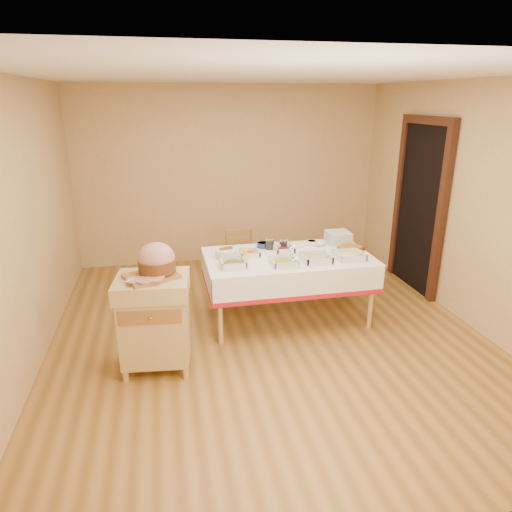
% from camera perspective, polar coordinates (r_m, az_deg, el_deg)
% --- Properties ---
extents(room_shell, '(5.00, 5.00, 5.00)m').
position_cam_1_polar(room_shell, '(4.52, 1.55, 5.03)').
color(room_shell, olive).
rests_on(room_shell, ground).
extents(doorway, '(0.09, 1.10, 2.20)m').
position_cam_1_polar(doorway, '(6.22, 19.80, 6.06)').
color(doorway, black).
rests_on(doorway, ground).
extents(dining_table, '(1.82, 1.02, 0.76)m').
position_cam_1_polar(dining_table, '(5.08, 4.00, -1.69)').
color(dining_table, tan).
rests_on(dining_table, ground).
extents(butcher_cart, '(0.69, 0.60, 0.91)m').
position_cam_1_polar(butcher_cart, '(4.28, -12.53, -7.51)').
color(butcher_cart, tan).
rests_on(butcher_cart, ground).
extents(dining_chair, '(0.40, 0.38, 0.83)m').
position_cam_1_polar(dining_chair, '(5.80, -1.85, -0.76)').
color(dining_chair, '#9D6B33').
rests_on(dining_chair, ground).
extents(ham_on_board, '(0.46, 0.44, 0.30)m').
position_cam_1_polar(ham_on_board, '(4.11, -12.40, -0.74)').
color(ham_on_board, '#9D6B33').
rests_on(ham_on_board, butcher_cart).
extents(serving_dish_a, '(0.26, 0.26, 0.11)m').
position_cam_1_polar(serving_dish_a, '(4.68, -2.89, -0.94)').
color(serving_dish_a, silver).
rests_on(serving_dish_a, dining_table).
extents(serving_dish_b, '(0.26, 0.26, 0.11)m').
position_cam_1_polar(serving_dish_b, '(4.72, 3.54, -0.78)').
color(serving_dish_b, silver).
rests_on(serving_dish_b, dining_table).
extents(serving_dish_c, '(0.29, 0.29, 0.12)m').
position_cam_1_polar(serving_dish_c, '(4.86, 7.52, -0.30)').
color(serving_dish_c, silver).
rests_on(serving_dish_c, dining_table).
extents(serving_dish_d, '(0.29, 0.29, 0.11)m').
position_cam_1_polar(serving_dish_d, '(5.01, 11.60, 0.03)').
color(serving_dish_d, silver).
rests_on(serving_dish_d, dining_table).
extents(serving_dish_e, '(0.21, 0.20, 0.10)m').
position_cam_1_polar(serving_dish_e, '(4.99, -0.78, 0.31)').
color(serving_dish_e, silver).
rests_on(serving_dish_e, dining_table).
extents(serving_dish_f, '(0.22, 0.21, 0.10)m').
position_cam_1_polar(serving_dish_f, '(5.13, 3.52, 0.81)').
color(serving_dish_f, silver).
rests_on(serving_dish_f, dining_table).
extents(small_bowl_left, '(0.13, 0.13, 0.06)m').
position_cam_1_polar(small_bowl_left, '(5.12, -3.37, 0.80)').
color(small_bowl_left, silver).
rests_on(small_bowl_left, dining_table).
extents(small_bowl_mid, '(0.14, 0.14, 0.06)m').
position_cam_1_polar(small_bowl_mid, '(5.28, 0.86, 1.42)').
color(small_bowl_mid, navy).
rests_on(small_bowl_mid, dining_table).
extents(small_bowl_right, '(0.12, 0.12, 0.06)m').
position_cam_1_polar(small_bowl_right, '(5.39, 6.99, 1.64)').
color(small_bowl_right, silver).
rests_on(small_bowl_right, dining_table).
extents(bowl_white_imported, '(0.16, 0.16, 0.04)m').
position_cam_1_polar(bowl_white_imported, '(5.32, 1.98, 1.37)').
color(bowl_white_imported, silver).
rests_on(bowl_white_imported, dining_table).
extents(bowl_small_imported, '(0.19, 0.19, 0.05)m').
position_cam_1_polar(bowl_small_imported, '(5.41, 7.88, 1.59)').
color(bowl_small_imported, silver).
rests_on(bowl_small_imported, dining_table).
extents(preserve_jar_left, '(0.11, 0.11, 0.13)m').
position_cam_1_polar(preserve_jar_left, '(5.22, 1.74, 1.50)').
color(preserve_jar_left, silver).
rests_on(preserve_jar_left, dining_table).
extents(preserve_jar_right, '(0.10, 0.10, 0.13)m').
position_cam_1_polar(preserve_jar_right, '(5.22, 3.44, 1.45)').
color(preserve_jar_right, silver).
rests_on(preserve_jar_right, dining_table).
extents(mustard_bottle, '(0.05, 0.05, 0.17)m').
position_cam_1_polar(mustard_bottle, '(4.81, -1.38, 0.14)').
color(mustard_bottle, yellow).
rests_on(mustard_bottle, dining_table).
extents(bread_basket, '(0.24, 0.24, 0.10)m').
position_cam_1_polar(bread_basket, '(4.96, -3.74, 0.34)').
color(bread_basket, white).
rests_on(bread_basket, dining_table).
extents(plate_stack, '(0.26, 0.26, 0.15)m').
position_cam_1_polar(plate_stack, '(5.50, 10.23, 2.28)').
color(plate_stack, silver).
rests_on(plate_stack, dining_table).
extents(brass_platter, '(0.33, 0.24, 0.04)m').
position_cam_1_polar(brass_platter, '(5.30, 11.73, 0.93)').
color(brass_platter, gold).
rests_on(brass_platter, dining_table).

